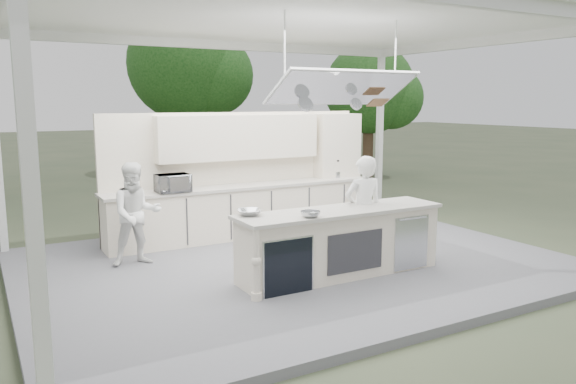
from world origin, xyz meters
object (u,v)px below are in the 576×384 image
demo_island (340,242)px  head_chef (363,211)px  sous_chef (136,214)px  back_counter (244,210)px

demo_island → head_chef: head_chef is taller
sous_chef → back_counter: bearing=25.2°
back_counter → head_chef: size_ratio=3.06×
back_counter → head_chef: head_chef is taller
back_counter → sous_chef: size_ratio=3.27×
demo_island → head_chef: bearing=21.2°
head_chef → sous_chef: 3.40m
head_chef → sous_chef: (-2.93, 1.72, -0.05)m
demo_island → head_chef: (0.58, 0.22, 0.35)m
demo_island → back_counter: size_ratio=0.61×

